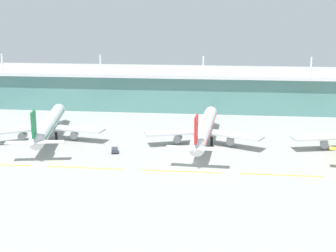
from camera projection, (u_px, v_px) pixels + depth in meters
name	position (u px, v px, depth m)	size (l,w,h in m)	color
ground_plane	(192.00, 162.00, 179.75)	(600.00, 600.00, 0.00)	#9E9E99
terminal_building	(203.00, 90.00, 270.13)	(288.00, 34.00, 29.80)	slate
airliner_near_middle	(49.00, 125.00, 208.66)	(47.97, 69.61, 18.90)	silver
airliner_center	(204.00, 129.00, 201.69)	(48.72, 72.06, 18.90)	white
taxiway_stripe_mid_west	(85.00, 168.00, 173.54)	(28.00, 0.70, 0.04)	yellow
taxiway_stripe_centre	(181.00, 171.00, 169.83)	(28.00, 0.70, 0.04)	yellow
taxiway_stripe_mid_east	(281.00, 175.00, 166.13)	(28.00, 0.70, 0.04)	yellow
pushback_tug	(115.00, 150.00, 191.05)	(3.28, 4.80, 1.85)	#333842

